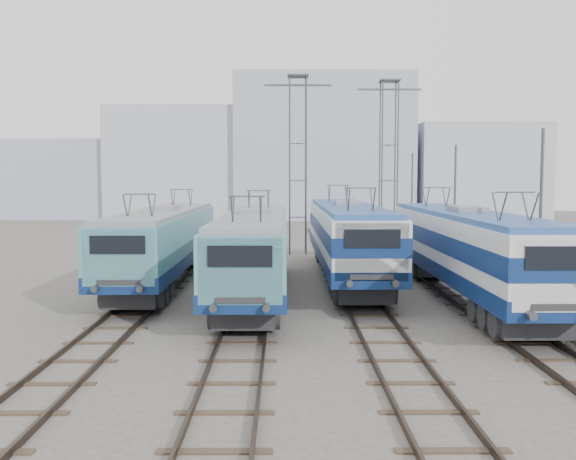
# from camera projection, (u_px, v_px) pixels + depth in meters

# --- Properties ---
(ground) EXTENTS (160.00, 160.00, 0.00)m
(ground) POSITION_uv_depth(u_px,v_px,m) (311.00, 328.00, 22.05)
(ground) COLOR #514C47
(platform) EXTENTS (4.00, 70.00, 0.30)m
(platform) POSITION_uv_depth(u_px,v_px,m) (521.00, 285.00, 30.08)
(platform) COLOR #9E9E99
(platform) RESTS_ON ground
(locomotive_far_left) EXTENTS (2.81, 17.76, 3.34)m
(locomotive_far_left) POSITION_uv_depth(u_px,v_px,m) (164.00, 239.00, 31.04)
(locomotive_far_left) COLOR navy
(locomotive_far_left) RESTS_ON ground
(locomotive_center_left) EXTENTS (2.81, 17.76, 3.34)m
(locomotive_center_left) POSITION_uv_depth(u_px,v_px,m) (254.00, 246.00, 27.76)
(locomotive_center_left) COLOR navy
(locomotive_center_left) RESTS_ON ground
(locomotive_center_right) EXTENTS (2.96, 18.72, 3.52)m
(locomotive_center_right) POSITION_uv_depth(u_px,v_px,m) (347.00, 233.00, 32.31)
(locomotive_center_right) COLOR navy
(locomotive_center_right) RESTS_ON ground
(locomotive_far_right) EXTENTS (2.92, 18.46, 3.47)m
(locomotive_far_right) POSITION_uv_depth(u_px,v_px,m) (467.00, 245.00, 26.84)
(locomotive_far_right) COLOR navy
(locomotive_far_right) RESTS_ON ground
(catenary_tower_west) EXTENTS (4.50, 1.20, 12.00)m
(catenary_tower_west) POSITION_uv_depth(u_px,v_px,m) (298.00, 156.00, 43.45)
(catenary_tower_west) COLOR #3F4247
(catenary_tower_west) RESTS_ON ground
(catenary_tower_east) EXTENTS (4.50, 1.20, 12.00)m
(catenary_tower_east) POSITION_uv_depth(u_px,v_px,m) (389.00, 157.00, 45.48)
(catenary_tower_east) COLOR #3F4247
(catenary_tower_east) RESTS_ON ground
(mast_front) EXTENTS (0.12, 0.12, 7.00)m
(mast_front) POSITION_uv_depth(u_px,v_px,m) (540.00, 223.00, 23.82)
(mast_front) COLOR #3F4247
(mast_front) RESTS_ON ground
(mast_mid) EXTENTS (0.12, 0.12, 7.00)m
(mast_mid) POSITION_uv_depth(u_px,v_px,m) (455.00, 208.00, 35.78)
(mast_mid) COLOR #3F4247
(mast_mid) RESTS_ON ground
(mast_rear) EXTENTS (0.12, 0.12, 7.00)m
(mast_rear) POSITION_uv_depth(u_px,v_px,m) (412.00, 201.00, 47.74)
(mast_rear) COLOR #3F4247
(mast_rear) RESTS_ON ground
(building_west) EXTENTS (18.00, 12.00, 14.00)m
(building_west) POSITION_uv_depth(u_px,v_px,m) (183.00, 164.00, 83.20)
(building_west) COLOR #A5ABB9
(building_west) RESTS_ON ground
(building_center) EXTENTS (22.00, 14.00, 18.00)m
(building_center) POSITION_uv_depth(u_px,v_px,m) (322.00, 149.00, 83.15)
(building_center) COLOR #939AB3
(building_center) RESTS_ON ground
(building_east) EXTENTS (16.00, 12.00, 12.00)m
(building_east) POSITION_uv_depth(u_px,v_px,m) (475.00, 172.00, 83.52)
(building_east) COLOR #A5ABB9
(building_east) RESTS_ON ground
(building_far_west) EXTENTS (14.00, 10.00, 10.00)m
(building_far_west) POSITION_uv_depth(u_px,v_px,m) (61.00, 180.00, 83.26)
(building_far_west) COLOR #939AB3
(building_far_west) RESTS_ON ground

